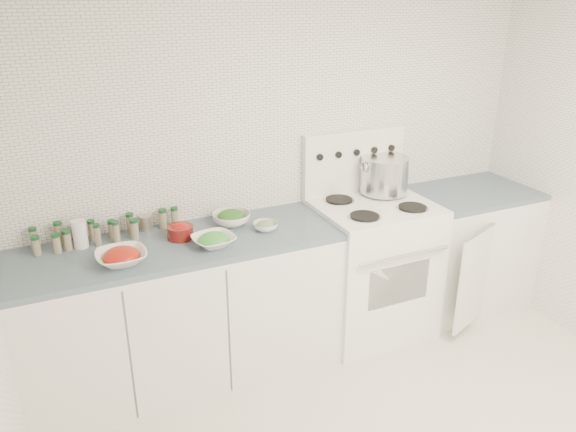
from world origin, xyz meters
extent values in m
cube|color=white|center=(0.00, 1.51, 1.25)|extent=(3.50, 0.02, 2.50)
cube|color=white|center=(-0.82, 1.19, 0.43)|extent=(1.85, 0.62, 0.86)
cube|color=#3F4E5F|center=(-0.82, 1.19, 0.88)|extent=(1.85, 0.62, 0.03)
cube|color=white|center=(0.48, 1.18, 0.46)|extent=(0.76, 0.65, 0.92)
cube|color=black|center=(0.48, 0.86, 0.50)|extent=(0.45, 0.01, 0.28)
cylinder|color=silver|center=(0.48, 0.82, 0.72)|extent=(0.65, 0.02, 0.02)
cube|color=white|center=(0.48, 1.18, 0.93)|extent=(0.76, 0.65, 0.01)
cube|color=white|center=(0.48, 1.47, 1.15)|extent=(0.76, 0.06, 0.43)
cylinder|color=silver|center=(0.30, 1.02, 0.94)|extent=(0.21, 0.21, 0.01)
cylinder|color=black|center=(0.30, 1.02, 0.94)|extent=(0.18, 0.18, 0.01)
cylinder|color=silver|center=(0.66, 1.02, 0.94)|extent=(0.21, 0.21, 0.01)
cylinder|color=black|center=(0.66, 1.02, 0.94)|extent=(0.18, 0.18, 0.01)
cylinder|color=silver|center=(0.30, 1.33, 0.94)|extent=(0.21, 0.21, 0.01)
cylinder|color=black|center=(0.30, 1.33, 0.94)|extent=(0.18, 0.18, 0.01)
cylinder|color=silver|center=(0.66, 1.33, 0.94)|extent=(0.21, 0.21, 0.01)
cylinder|color=black|center=(0.66, 1.33, 0.94)|extent=(0.18, 0.18, 0.01)
cylinder|color=black|center=(0.20, 1.44, 1.22)|extent=(0.04, 0.02, 0.04)
cylinder|color=black|center=(0.34, 1.44, 1.22)|extent=(0.04, 0.02, 0.04)
cylinder|color=black|center=(0.48, 1.44, 1.22)|extent=(0.04, 0.02, 0.04)
cylinder|color=black|center=(0.62, 1.44, 1.22)|extent=(0.04, 0.02, 0.04)
cylinder|color=black|center=(0.76, 1.44, 1.22)|extent=(0.04, 0.02, 0.04)
cube|color=white|center=(1.30, 1.19, 0.43)|extent=(0.89, 0.62, 0.86)
cube|color=#3F4E5F|center=(1.30, 1.19, 0.88)|extent=(0.89, 0.62, 0.03)
cube|color=white|center=(1.06, 0.80, 0.43)|extent=(0.38, 0.17, 0.70)
cylinder|color=silver|center=(0.65, 1.33, 1.07)|extent=(0.32, 0.32, 0.25)
cylinder|color=orange|center=(0.65, 1.33, 1.18)|extent=(0.29, 0.29, 0.03)
torus|color=silver|center=(0.48, 1.33, 1.14)|extent=(0.01, 0.08, 0.08)
torus|color=silver|center=(0.81, 1.33, 1.14)|extent=(0.01, 0.08, 0.08)
imported|color=white|center=(-1.16, 1.07, 0.93)|extent=(0.27, 0.27, 0.06)
ellipsoid|color=red|center=(-1.16, 1.07, 0.95)|extent=(0.19, 0.19, 0.09)
imported|color=white|center=(-0.65, 1.07, 0.93)|extent=(0.27, 0.27, 0.06)
ellipsoid|color=#2B8531|center=(-0.65, 1.07, 0.94)|extent=(0.17, 0.17, 0.08)
imported|color=white|center=(-0.46, 1.32, 0.94)|extent=(0.30, 0.30, 0.07)
ellipsoid|color=#245418|center=(-0.46, 1.32, 0.96)|extent=(0.17, 0.17, 0.08)
imported|color=white|center=(-0.30, 1.16, 0.92)|extent=(0.18, 0.18, 0.05)
ellipsoid|color=#23481D|center=(-0.30, 1.16, 0.94)|extent=(0.11, 0.11, 0.05)
cylinder|color=#5D1210|center=(-0.80, 1.25, 0.94)|extent=(0.15, 0.15, 0.08)
ellipsoid|color=#AE0C0E|center=(-0.80, 1.25, 0.97)|extent=(0.11, 0.11, 0.06)
cylinder|color=white|center=(-1.33, 1.36, 0.98)|extent=(0.10, 0.10, 0.16)
cylinder|color=gray|center=(-0.96, 1.45, 0.95)|extent=(0.09, 0.09, 0.09)
cylinder|color=gray|center=(-1.57, 1.45, 0.95)|extent=(0.04, 0.04, 0.11)
cylinder|color=#12401F|center=(-1.57, 1.45, 1.02)|extent=(0.04, 0.04, 0.02)
cylinder|color=gray|center=(-1.44, 1.45, 0.96)|extent=(0.04, 0.04, 0.12)
cylinder|color=#12401F|center=(-1.44, 1.45, 1.03)|extent=(0.05, 0.05, 0.02)
cylinder|color=gray|center=(-1.34, 1.45, 0.94)|extent=(0.04, 0.04, 0.09)
cylinder|color=#12401F|center=(-1.34, 1.45, 1.00)|extent=(0.05, 0.05, 0.02)
cylinder|color=gray|center=(-1.26, 1.44, 0.95)|extent=(0.04, 0.04, 0.10)
cylinder|color=#12401F|center=(-1.26, 1.44, 1.01)|extent=(0.04, 0.04, 0.02)
cylinder|color=gray|center=(-1.15, 1.43, 0.94)|extent=(0.04, 0.04, 0.09)
cylinder|color=#12401F|center=(-1.15, 1.43, 1.00)|extent=(0.05, 0.05, 0.02)
cylinder|color=gray|center=(-1.05, 1.44, 0.96)|extent=(0.04, 0.04, 0.11)
cylinder|color=#12401F|center=(-1.05, 1.44, 1.02)|extent=(0.05, 0.05, 0.02)
cylinder|color=gray|center=(-0.85, 1.44, 0.95)|extent=(0.05, 0.05, 0.10)
cylinder|color=#12401F|center=(-0.85, 1.44, 1.01)|extent=(0.05, 0.05, 0.02)
cylinder|color=gray|center=(-0.78, 1.43, 0.95)|extent=(0.04, 0.04, 0.11)
cylinder|color=#12401F|center=(-0.78, 1.43, 1.02)|extent=(0.05, 0.05, 0.02)
cylinder|color=gray|center=(-1.56, 1.36, 0.95)|extent=(0.04, 0.04, 0.09)
cylinder|color=#12401F|center=(-1.56, 1.36, 1.00)|extent=(0.04, 0.04, 0.02)
cylinder|color=gray|center=(-1.46, 1.34, 0.95)|extent=(0.04, 0.04, 0.10)
cylinder|color=#12401F|center=(-1.46, 1.34, 1.01)|extent=(0.04, 0.04, 0.02)
cylinder|color=gray|center=(-1.40, 1.35, 0.95)|extent=(0.04, 0.04, 0.10)
cylinder|color=#12401F|center=(-1.40, 1.35, 1.01)|extent=(0.05, 0.05, 0.02)
cylinder|color=gray|center=(-1.24, 1.34, 0.96)|extent=(0.04, 0.04, 0.11)
cylinder|color=#12401F|center=(-1.24, 1.34, 1.02)|extent=(0.04, 0.04, 0.02)
cylinder|color=gray|center=(-1.14, 1.34, 0.96)|extent=(0.04, 0.04, 0.11)
cylinder|color=#12401F|center=(-1.14, 1.34, 1.02)|extent=(0.04, 0.04, 0.02)
cylinder|color=gray|center=(-1.04, 1.35, 0.95)|extent=(0.05, 0.05, 0.10)
cylinder|color=#12401F|center=(-1.04, 1.35, 1.01)|extent=(0.05, 0.05, 0.02)
camera|label=1|loc=(-1.47, -1.71, 2.24)|focal=35.00mm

